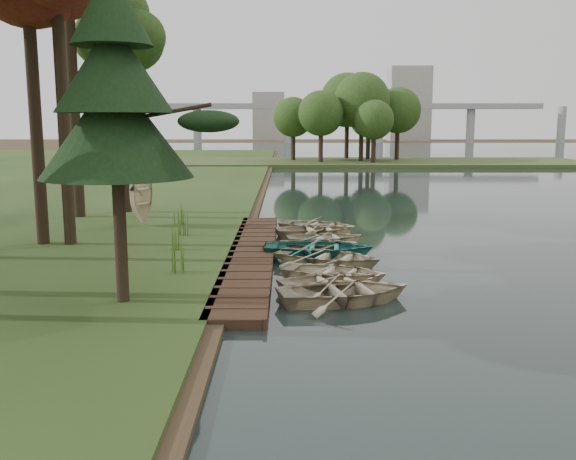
{
  "coord_description": "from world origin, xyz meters",
  "views": [
    {
      "loc": [
        -0.33,
        -22.42,
        4.91
      ],
      "look_at": [
        -0.29,
        -0.39,
        1.14
      ],
      "focal_mm": 40.0,
      "sensor_mm": 36.0,
      "label": 1
    }
  ],
  "objects_px": {
    "boardwalk": "(251,255)",
    "stored_rowboat": "(143,219)",
    "rowboat_1": "(332,279)",
    "pine_tree": "(114,95)",
    "rowboat_2": "(334,270)",
    "rowboat_0": "(345,289)"
  },
  "relations": [
    {
      "from": "rowboat_0",
      "to": "pine_tree",
      "type": "relative_size",
      "value": 0.44
    },
    {
      "from": "rowboat_0",
      "to": "rowboat_2",
      "type": "relative_size",
      "value": 1.13
    },
    {
      "from": "pine_tree",
      "to": "boardwalk",
      "type": "bearing_deg",
      "value": 64.97
    },
    {
      "from": "rowboat_0",
      "to": "rowboat_1",
      "type": "xyz_separation_m",
      "value": [
        -0.26,
        1.29,
        -0.05
      ]
    },
    {
      "from": "boardwalk",
      "to": "pine_tree",
      "type": "distance_m",
      "value": 8.85
    },
    {
      "from": "rowboat_0",
      "to": "pine_tree",
      "type": "distance_m",
      "value": 7.77
    },
    {
      "from": "boardwalk",
      "to": "stored_rowboat",
      "type": "bearing_deg",
      "value": 132.14
    },
    {
      "from": "pine_tree",
      "to": "rowboat_2",
      "type": "bearing_deg",
      "value": 28.83
    },
    {
      "from": "boardwalk",
      "to": "pine_tree",
      "type": "bearing_deg",
      "value": -115.03
    },
    {
      "from": "boardwalk",
      "to": "rowboat_0",
      "type": "bearing_deg",
      "value": -63.18
    },
    {
      "from": "rowboat_0",
      "to": "pine_tree",
      "type": "height_order",
      "value": "pine_tree"
    },
    {
      "from": "boardwalk",
      "to": "rowboat_1",
      "type": "relative_size",
      "value": 5.03
    },
    {
      "from": "boardwalk",
      "to": "rowboat_2",
      "type": "bearing_deg",
      "value": -49.91
    },
    {
      "from": "rowboat_2",
      "to": "pine_tree",
      "type": "xyz_separation_m",
      "value": [
        -5.69,
        -3.13,
        5.15
      ]
    },
    {
      "from": "rowboat_2",
      "to": "boardwalk",
      "type": "bearing_deg",
      "value": 59.02
    },
    {
      "from": "boardwalk",
      "to": "rowboat_0",
      "type": "distance_m",
      "value": 6.32
    },
    {
      "from": "rowboat_1",
      "to": "stored_rowboat",
      "type": "relative_size",
      "value": 1.1
    },
    {
      "from": "boardwalk",
      "to": "stored_rowboat",
      "type": "relative_size",
      "value": 5.55
    },
    {
      "from": "boardwalk",
      "to": "rowboat_2",
      "type": "height_order",
      "value": "rowboat_2"
    },
    {
      "from": "boardwalk",
      "to": "stored_rowboat",
      "type": "distance_m",
      "value": 7.65
    },
    {
      "from": "rowboat_1",
      "to": "stored_rowboat",
      "type": "height_order",
      "value": "stored_rowboat"
    },
    {
      "from": "rowboat_0",
      "to": "rowboat_2",
      "type": "height_order",
      "value": "rowboat_0"
    }
  ]
}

